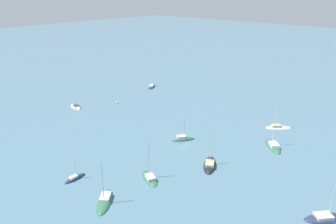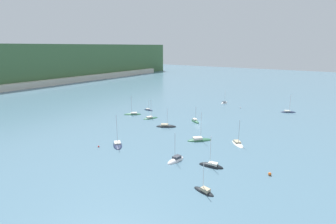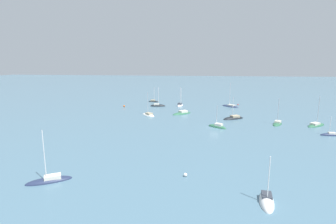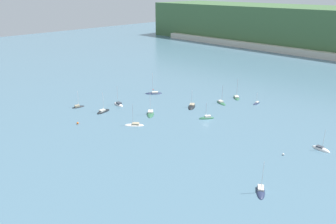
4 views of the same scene
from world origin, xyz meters
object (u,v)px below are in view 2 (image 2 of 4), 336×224
object	(u,v)px
sailboat_1	(288,112)
sailboat_4	(199,140)
sailboat_2	(150,118)
sailboat_0	(118,145)
mooring_buoy_0	(99,146)
mooring_buoy_2	(241,108)
sailboat_10	(204,191)
sailboat_12	(238,144)
sailboat_8	(133,114)
mooring_buoy_1	(270,174)
sailboat_6	(148,110)
sailboat_3	(166,127)
sailboat_7	(195,122)
sailboat_5	(224,103)
sailboat_9	(211,166)
sailboat_11	(176,160)

from	to	relation	value
sailboat_1	sailboat_4	xyz separation A→B (m)	(-61.35, 17.68, 0.01)
sailboat_2	sailboat_0	bearing A→B (deg)	-134.36
mooring_buoy_0	mooring_buoy_2	distance (m)	82.98
sailboat_10	sailboat_12	xyz separation A→B (m)	(33.42, 4.31, -0.03)
sailboat_8	mooring_buoy_1	distance (m)	75.41
mooring_buoy_1	sailboat_8	bearing A→B (deg)	69.63
sailboat_4	sailboat_6	distance (m)	49.65
mooring_buoy_2	sailboat_4	bearing A→B (deg)	-174.84
sailboat_3	mooring_buoy_0	size ratio (longest dim) A/B	17.01
sailboat_3	mooring_buoy_0	world-z (taller)	sailboat_3
sailboat_0	sailboat_6	world-z (taller)	sailboat_0
sailboat_0	sailboat_7	xyz separation A→B (m)	(39.50, -7.79, 0.02)
sailboat_6	sailboat_10	distance (m)	80.57
sailboat_0	sailboat_5	bearing A→B (deg)	128.66
sailboat_2	sailboat_10	xyz separation A→B (m)	(-42.22, -48.88, 0.01)
sailboat_9	sailboat_10	xyz separation A→B (m)	(-12.88, -4.33, 0.05)
sailboat_11	sailboat_5	bearing A→B (deg)	-159.59
sailboat_0	sailboat_3	bearing A→B (deg)	127.51
sailboat_9	sailboat_11	distance (m)	10.37
sailboat_2	sailboat_11	distance (m)	46.95
sailboat_8	sailboat_12	distance (m)	56.88
sailboat_2	mooring_buoy_0	distance (m)	38.13
sailboat_1	sailboat_8	world-z (taller)	sailboat_8
sailboat_2	sailboat_9	size ratio (longest dim) A/B	0.94
sailboat_7	sailboat_9	bearing A→B (deg)	-19.48
sailboat_7	sailboat_2	bearing A→B (deg)	-124.77
sailboat_4	sailboat_7	bearing A→B (deg)	78.29
sailboat_12	mooring_buoy_0	bearing A→B (deg)	-94.51
sailboat_2	sailboat_10	bearing A→B (deg)	-105.04
sailboat_1	sailboat_5	xyz separation A→B (m)	(2.19, 34.99, -0.04)
sailboat_2	mooring_buoy_2	xyz separation A→B (m)	(43.39, -27.06, 0.20)
sailboat_1	sailboat_5	bearing A→B (deg)	145.56
sailboat_6	mooring_buoy_1	world-z (taller)	sailboat_6
sailboat_3	sailboat_11	world-z (taller)	sailboat_11
sailboat_3	mooring_buoy_2	world-z (taller)	sailboat_3
sailboat_1	sailboat_9	xyz separation A→B (m)	(-77.66, 5.28, -0.02)
sailboat_1	mooring_buoy_0	world-z (taller)	sailboat_1
sailboat_6	sailboat_8	xyz separation A→B (m)	(-11.26, 0.76, 0.02)
sailboat_9	mooring_buoy_1	xyz separation A→B (m)	(3.79, -14.63, 0.31)
sailboat_6	sailboat_8	distance (m)	11.28
sailboat_0	sailboat_12	distance (m)	40.53
sailboat_0	sailboat_11	distance (m)	22.71
sailboat_4	mooring_buoy_0	size ratio (longest dim) A/B	21.08
sailboat_6	sailboat_11	bearing A→B (deg)	-46.07
sailboat_6	mooring_buoy_1	bearing A→B (deg)	-30.20
sailboat_1	mooring_buoy_1	distance (m)	74.46
sailboat_0	sailboat_5	size ratio (longest dim) A/B	1.40
sailboat_1	sailboat_8	distance (m)	77.65
sailboat_6	mooring_buoy_0	world-z (taller)	sailboat_6
sailboat_5	mooring_buoy_1	world-z (taller)	sailboat_5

